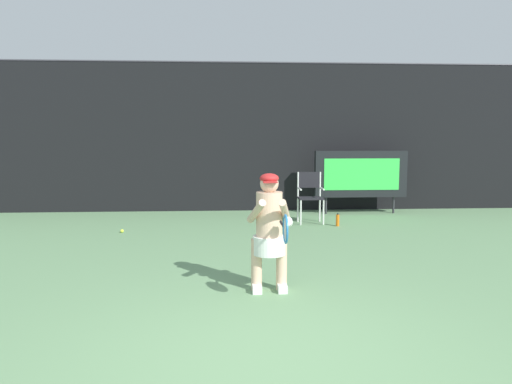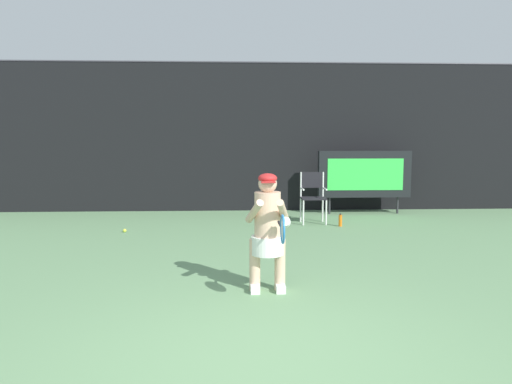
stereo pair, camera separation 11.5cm
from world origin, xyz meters
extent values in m
cube|color=#668F62|center=(0.00, 0.00, -0.01)|extent=(18.00, 22.00, 0.02)
cube|color=black|center=(0.00, 8.50, 1.80)|extent=(18.00, 0.12, 3.60)
cylinder|color=#38383D|center=(0.00, 8.50, 3.63)|extent=(18.00, 0.05, 0.05)
cube|color=black|center=(2.92, 7.80, 0.95)|extent=(2.20, 0.20, 1.10)
cube|color=#3AD94E|center=(2.92, 7.69, 0.95)|extent=(1.80, 0.01, 0.75)
cylinder|color=#2D2D33|center=(2.09, 7.80, 0.20)|extent=(0.05, 0.05, 0.40)
cylinder|color=#2D2D33|center=(3.74, 7.80, 0.20)|extent=(0.05, 0.05, 0.40)
cylinder|color=white|center=(1.25, 6.33, 0.26)|extent=(0.04, 0.04, 0.52)
cylinder|color=white|center=(1.73, 6.33, 0.26)|extent=(0.04, 0.04, 0.52)
cylinder|color=white|center=(1.25, 6.73, 0.26)|extent=(0.04, 0.04, 0.52)
cylinder|color=white|center=(1.73, 6.73, 0.26)|extent=(0.04, 0.04, 0.52)
cube|color=black|center=(1.49, 6.53, 0.54)|extent=(0.52, 0.44, 0.03)
cylinder|color=white|center=(1.25, 6.73, 0.80)|extent=(0.04, 0.04, 0.56)
cylinder|color=white|center=(1.73, 6.73, 0.80)|extent=(0.04, 0.04, 0.56)
cube|color=black|center=(1.49, 6.73, 0.91)|extent=(0.48, 0.02, 0.34)
cylinder|color=white|center=(1.25, 6.53, 0.74)|extent=(0.04, 0.44, 0.04)
cylinder|color=white|center=(1.73, 6.53, 0.74)|extent=(0.04, 0.44, 0.04)
cylinder|color=orange|center=(1.99, 6.14, 0.12)|extent=(0.07, 0.07, 0.24)
cylinder|color=black|center=(1.99, 6.14, 0.25)|extent=(0.03, 0.03, 0.03)
cube|color=white|center=(0.05, 1.94, 0.04)|extent=(0.11, 0.26, 0.09)
cube|color=white|center=(0.35, 1.94, 0.04)|extent=(0.11, 0.26, 0.09)
cylinder|color=#DBB293|center=(0.05, 1.99, 0.31)|extent=(0.13, 0.13, 0.62)
cylinder|color=#DBB293|center=(0.35, 1.99, 0.31)|extent=(0.13, 0.13, 0.62)
cylinder|color=white|center=(0.20, 1.99, 0.55)|extent=(0.39, 0.39, 0.22)
cylinder|color=#DBB293|center=(0.20, 1.99, 0.90)|extent=(0.31, 0.31, 0.56)
sphere|color=#DBB293|center=(0.20, 1.99, 1.28)|extent=(0.22, 0.22, 0.22)
ellipsoid|color=#B22323|center=(0.20, 1.99, 1.34)|extent=(0.22, 0.22, 0.12)
cube|color=#B22323|center=(0.20, 1.89, 1.31)|extent=(0.17, 0.12, 0.02)
cylinder|color=#DBB293|center=(0.03, 1.82, 0.98)|extent=(0.20, 0.50, 0.33)
cylinder|color=#DBB293|center=(0.36, 1.82, 0.98)|extent=(0.20, 0.50, 0.33)
cylinder|color=white|center=(0.38, 1.70, 0.87)|extent=(0.13, 0.12, 0.12)
cylinder|color=black|center=(0.31, 1.62, 0.87)|extent=(0.03, 0.28, 0.03)
torus|color=#2670B5|center=(0.31, 1.32, 0.87)|extent=(0.02, 0.31, 0.31)
ellipsoid|color=silver|center=(0.31, 1.32, 0.87)|extent=(0.01, 0.26, 0.26)
sphere|color=#CCDB3D|center=(-2.29, 5.71, 0.03)|extent=(0.07, 0.07, 0.07)
camera|label=1|loc=(-0.33, -3.73, 1.82)|focal=34.58mm
camera|label=2|loc=(-0.21, -3.74, 1.82)|focal=34.58mm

